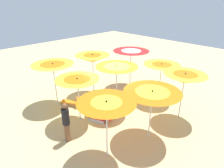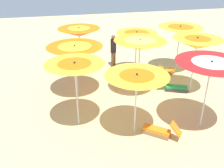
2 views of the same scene
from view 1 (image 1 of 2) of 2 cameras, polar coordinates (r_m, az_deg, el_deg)
ground at (r=10.53m, az=0.96°, el=-7.41°), size 35.33×35.33×0.04m
beach_umbrella_0 at (r=12.40m, az=5.55°, el=8.92°), size 2.25×2.25×2.46m
beach_umbrella_1 at (r=11.42m, az=-5.64°, el=7.38°), size 1.97×1.97×2.48m
beach_umbrella_2 at (r=10.58m, az=-16.75°, el=4.79°), size 2.15×2.15×2.38m
beach_umbrella_3 at (r=11.05m, az=14.18°, el=4.82°), size 1.97×1.97×2.18m
beach_umbrella_4 at (r=9.59m, az=1.39°, el=4.14°), size 2.08×2.08×2.45m
beach_umbrella_5 at (r=8.86m, az=-9.98°, el=0.42°), size 1.96×1.96×2.22m
beach_umbrella_6 at (r=9.49m, az=20.33°, el=1.53°), size 1.92×1.92×2.36m
beach_umbrella_7 at (r=7.82m, az=11.53°, el=-3.45°), size 2.26×2.26×2.20m
beach_umbrella_8 at (r=6.56m, az=-1.60°, el=-6.70°), size 2.00×2.00×2.40m
lounger_0 at (r=12.36m, az=11.30°, el=-1.63°), size 1.18×1.05×0.64m
lounger_1 at (r=10.97m, az=-11.66°, el=-5.20°), size 1.30×0.91×0.61m
lounger_2 at (r=9.55m, az=-3.60°, el=-9.53°), size 1.22×0.81×0.59m
lounger_3 at (r=11.58m, az=-4.37°, el=-3.11°), size 1.32×0.83×0.55m
beachgoer_0 at (r=8.18m, az=-13.16°, el=-10.62°), size 0.30×0.30×1.76m
beach_ball at (r=9.73m, az=0.43°, el=-9.21°), size 0.29×0.29×0.29m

